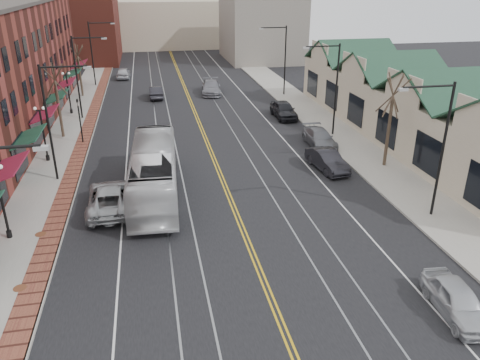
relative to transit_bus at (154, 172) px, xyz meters
name	(u,v)px	position (x,y,z in m)	size (l,w,h in m)	color
ground	(272,302)	(4.74, -12.25, -1.68)	(160.00, 160.00, 0.00)	black
sidewalk_left	(59,160)	(-7.26, 7.75, -1.60)	(4.00, 120.00, 0.15)	gray
sidewalk_right	(346,141)	(16.74, 7.75, -1.60)	(4.00, 120.00, 0.15)	gray
building_right	(413,113)	(22.74, 7.75, 0.62)	(8.00, 36.00, 4.60)	#B7A78D
backdrop_left	(74,18)	(-11.26, 57.75, 5.32)	(14.00, 18.00, 14.00)	maroon
backdrop_mid	(167,24)	(4.74, 72.75, 2.82)	(22.00, 14.00, 9.00)	#B7A78D
backdrop_right	(261,27)	(19.74, 52.75, 3.82)	(12.00, 16.00, 11.00)	slate
streetlight_l_1	(53,111)	(-6.31, 3.75, 3.35)	(3.33, 0.25, 8.00)	black
streetlight_l_2	(81,69)	(-6.31, 19.75, 3.35)	(3.33, 0.25, 8.00)	black
streetlight_l_3	(95,47)	(-6.31, 35.75, 3.35)	(3.33, 0.25, 8.00)	black
streetlight_r_0	(438,138)	(15.78, -6.25, 3.35)	(3.33, 0.25, 8.00)	black
streetlight_r_1	(332,81)	(15.78, 9.75, 3.35)	(3.33, 0.25, 8.00)	black
streetlight_r_2	(282,53)	(15.78, 25.75, 3.35)	(3.33, 0.25, 8.00)	black
lamppost_l_1	(2,204)	(-8.06, -4.25, 0.53)	(0.84, 0.28, 4.27)	black
lamppost_l_2	(44,135)	(-8.06, 7.75, 0.53)	(0.84, 0.28, 4.27)	black
lamppost_l_3	(69,94)	(-8.06, 21.75, 0.53)	(0.84, 0.28, 4.27)	black
tree_left_near	(58,99)	(-7.76, 13.75, 1.84)	(1.78, 1.37, 6.48)	#382B21
tree_left_far	(79,69)	(-7.76, 29.75, 1.60)	(1.66, 1.28, 6.02)	#382B21
tree_right_mid	(390,119)	(17.24, 1.75, 2.08)	(1.90, 1.46, 6.93)	#382B21
manhole_mid	(20,288)	(-6.46, -9.25, -1.52)	(0.60, 0.60, 0.02)	#592D19
manhole_far	(41,234)	(-6.46, -4.25, -1.52)	(0.60, 0.60, 0.02)	#592D19
traffic_signal	(80,118)	(-5.86, 11.75, 0.67)	(0.18, 0.15, 3.80)	black
transit_bus	(154,172)	(0.00, 0.00, 0.00)	(2.81, 12.03, 3.35)	silver
parked_suv	(110,198)	(-2.76, -1.56, -0.87)	(2.68, 5.81, 1.62)	#ADB1B5
parked_car_a	(457,300)	(12.24, -14.54, -0.97)	(1.66, 4.12, 1.40)	#BABCC2
parked_car_b	(327,160)	(12.73, 2.04, -0.93)	(1.57, 4.50, 1.48)	black
parked_car_c	(320,138)	(14.04, 7.24, -0.97)	(1.99, 4.89, 1.42)	slate
parked_car_d	(284,110)	(13.46, 16.29, -0.84)	(1.97, 4.90, 1.67)	black
distant_car_left	(156,92)	(0.89, 27.33, -0.96)	(1.51, 4.33, 1.43)	#222127
distant_car_right	(211,87)	(7.65, 28.28, -0.87)	(2.26, 5.57, 1.62)	slate
distant_car_far	(123,73)	(-3.28, 40.26, -0.92)	(1.79, 4.45, 1.52)	silver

